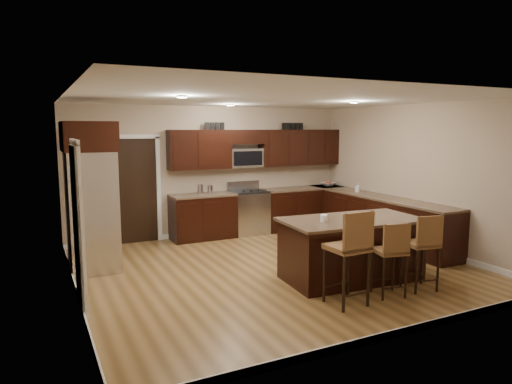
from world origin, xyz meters
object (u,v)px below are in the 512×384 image
island (351,251)px  stool_right (424,243)px  range (248,212)px  refrigerator (91,195)px  stool_mid (392,251)px  stool_left (351,247)px

island → stool_right: stool_right is taller
stool_right → range: bearing=108.7°
stool_right → refrigerator: bearing=151.9°
stool_mid → refrigerator: 4.62m
refrigerator → stool_left: bearing=-48.8°
stool_left → range: bearing=79.9°
range → refrigerator: bearing=-160.7°
range → refrigerator: 3.57m
range → island: bearing=-88.5°
stool_right → refrigerator: size_ratio=0.46×
island → stool_mid: stool_mid is taller
island → stool_left: bearing=-124.4°
stool_left → stool_mid: (0.69, 0.01, -0.13)m
stool_right → stool_left: bearing=-169.8°
stool_left → stool_mid: bearing=-1.0°
range → stool_mid: range is taller
stool_left → island: bearing=49.2°
range → stool_right: bearing=-81.1°
stool_mid → refrigerator: (-3.40, 3.07, 0.57)m
island → refrigerator: refrigerator is taller
range → stool_right: (0.67, -4.23, 0.20)m
range → stool_left: 4.30m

